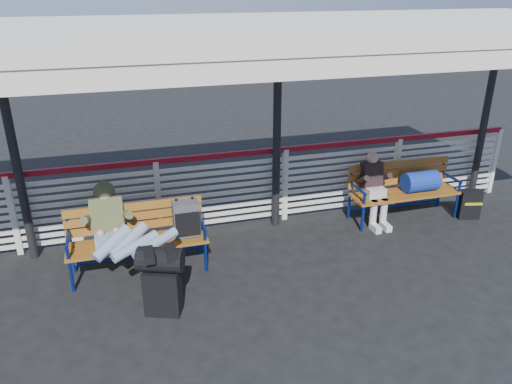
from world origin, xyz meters
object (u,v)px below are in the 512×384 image
object	(u,v)px
traveler_man	(126,236)
suitcase_side	(469,204)
companion_person	(374,188)
bench_right	(411,184)
bench_left	(154,228)
luggage_stack	(162,278)

from	to	relation	value
traveler_man	suitcase_side	world-z (taller)	traveler_man
companion_person	bench_right	bearing A→B (deg)	0.86
traveler_man	suitcase_side	bearing A→B (deg)	4.90
bench_right	companion_person	world-z (taller)	companion_person
bench_right	companion_person	bearing A→B (deg)	-179.14
bench_left	companion_person	bearing A→B (deg)	6.92
companion_person	traveler_man	bearing A→B (deg)	-168.76
luggage_stack	bench_left	xyz separation A→B (m)	(0.02, 1.03, 0.14)
luggage_stack	bench_left	distance (m)	1.04
traveler_man	bench_right	bearing A→B (deg)	9.73
suitcase_side	bench_right	bearing A→B (deg)	175.22
luggage_stack	traveler_man	world-z (taller)	traveler_man
luggage_stack	suitcase_side	world-z (taller)	luggage_stack
luggage_stack	suitcase_side	xyz separation A→B (m)	(5.10, 1.15, -0.23)
bench_right	traveler_man	xyz separation A→B (m)	(-4.52, -0.77, 0.13)
luggage_stack	companion_person	world-z (taller)	companion_person
bench_right	companion_person	distance (m)	0.67
bench_right	traveler_man	world-z (taller)	traveler_man
bench_right	companion_person	size ratio (longest dim) A/B	1.57
luggage_stack	bench_right	world-z (taller)	bench_right
luggage_stack	companion_person	xyz separation A→B (m)	(3.50, 1.45, 0.13)
traveler_man	suitcase_side	size ratio (longest dim) A/B	3.43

